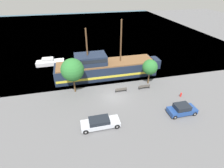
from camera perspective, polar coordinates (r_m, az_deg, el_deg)
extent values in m
plane|color=#5B5B5E|center=(28.44, 0.75, -4.12)|extent=(160.00, 160.00, 0.00)
plane|color=#33566B|center=(68.72, -8.62, 17.03)|extent=(80.00, 80.00, 0.00)
cube|color=#192338|center=(34.05, -1.97, 4.77)|extent=(19.19, 4.68, 2.60)
cube|color=gold|center=(34.22, -1.96, 4.19)|extent=(18.81, 4.76, 0.45)
cube|color=#192338|center=(37.05, 13.76, 6.81)|extent=(1.40, 2.58, 1.82)
cube|color=brown|center=(33.44, -2.02, 6.96)|extent=(18.43, 4.31, 0.25)
cube|color=#192338|center=(32.64, -7.05, 8.02)|extent=(5.76, 3.75, 1.75)
cube|color=black|center=(32.54, -7.08, 8.45)|extent=(5.47, 3.81, 0.63)
cylinder|color=#4C331E|center=(32.67, 2.95, 13.78)|extent=(0.28, 0.28, 7.67)
cylinder|color=#4C331E|center=(31.75, -8.21, 11.89)|extent=(0.28, 0.28, 6.52)
cube|color=silver|center=(41.34, -19.46, 6.59)|extent=(5.93, 2.06, 0.88)
cube|color=silver|center=(41.10, -20.27, 7.48)|extent=(2.37, 1.61, 0.66)
cube|color=black|center=(41.01, -19.28, 7.61)|extent=(0.12, 1.44, 0.53)
cube|color=navy|center=(26.68, 21.85, -7.99)|extent=(3.93, 1.79, 0.66)
cube|color=black|center=(26.24, 21.91, -6.94)|extent=(2.05, 1.61, 0.63)
cylinder|color=black|center=(27.19, 25.34, -8.77)|extent=(0.64, 0.22, 0.64)
cylinder|color=gray|center=(27.19, 25.34, -8.77)|extent=(0.24, 0.25, 0.24)
cylinder|color=black|center=(28.13, 23.47, -6.80)|extent=(0.64, 0.22, 0.64)
cylinder|color=gray|center=(28.13, 23.47, -6.80)|extent=(0.24, 0.25, 0.24)
cylinder|color=black|center=(25.57, 19.83, -10.16)|extent=(0.64, 0.22, 0.64)
cylinder|color=gray|center=(25.57, 19.83, -10.16)|extent=(0.24, 0.25, 0.24)
cylinder|color=black|center=(26.58, 18.07, -8.00)|extent=(0.64, 0.22, 0.64)
cylinder|color=gray|center=(26.58, 18.07, -8.00)|extent=(0.24, 0.25, 0.24)
cube|color=#B7BCC6|center=(22.95, -3.80, -12.73)|extent=(4.96, 1.78, 0.57)
cube|color=black|center=(22.56, -4.23, -11.79)|extent=(2.58, 1.60, 0.51)
cylinder|color=black|center=(22.82, 1.64, -13.66)|extent=(0.70, 0.22, 0.70)
cylinder|color=gray|center=(22.82, 1.64, -13.66)|extent=(0.27, 0.25, 0.27)
cylinder|color=black|center=(23.94, 0.65, -11.04)|extent=(0.70, 0.22, 0.70)
cylinder|color=gray|center=(23.94, 0.65, -11.04)|extent=(0.27, 0.25, 0.27)
cylinder|color=black|center=(22.40, -8.59, -15.19)|extent=(0.70, 0.22, 0.70)
cylinder|color=gray|center=(22.40, -8.59, -15.19)|extent=(0.27, 0.25, 0.27)
cylinder|color=black|center=(23.54, -9.01, -12.42)|extent=(0.70, 0.22, 0.70)
cylinder|color=gray|center=(23.54, -9.01, -12.42)|extent=(0.27, 0.25, 0.27)
cylinder|color=red|center=(30.38, 21.54, -3.41)|extent=(0.22, 0.22, 0.56)
sphere|color=red|center=(30.20, 21.66, -2.85)|extent=(0.25, 0.25, 0.25)
cylinder|color=red|center=(30.28, 21.29, -3.42)|extent=(0.10, 0.09, 0.09)
cylinder|color=red|center=(30.46, 21.80, -3.32)|extent=(0.10, 0.09, 0.09)
cube|color=#4C4742|center=(29.43, 2.92, -1.82)|extent=(1.96, 0.45, 0.05)
cube|color=#4C4742|center=(29.15, 3.04, -1.65)|extent=(1.96, 0.06, 0.40)
cube|color=#2D2D2D|center=(29.35, 1.18, -2.42)|extent=(0.12, 0.36, 0.40)
cube|color=#2D2D2D|center=(29.79, 4.61, -1.95)|extent=(0.12, 0.36, 0.40)
cube|color=#4C4742|center=(30.72, 10.44, -0.81)|extent=(1.97, 0.45, 0.05)
cube|color=#4C4742|center=(30.45, 10.62, -0.64)|extent=(1.97, 0.06, 0.40)
cube|color=#2D2D2D|center=(30.51, 8.80, -1.38)|extent=(0.12, 0.36, 0.40)
cube|color=#2D2D2D|center=(31.19, 11.96, -0.94)|extent=(0.12, 0.36, 0.40)
cylinder|color=brown|center=(29.64, -12.17, -0.36)|extent=(0.24, 0.24, 2.55)
sphere|color=#286B2D|center=(28.30, -12.79, 4.54)|extent=(3.67, 3.67, 3.67)
cylinder|color=brown|center=(32.10, 11.85, 1.89)|extent=(0.24, 0.24, 2.16)
sphere|color=#286B2D|center=(31.11, 12.28, 5.44)|extent=(2.66, 2.66, 2.66)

